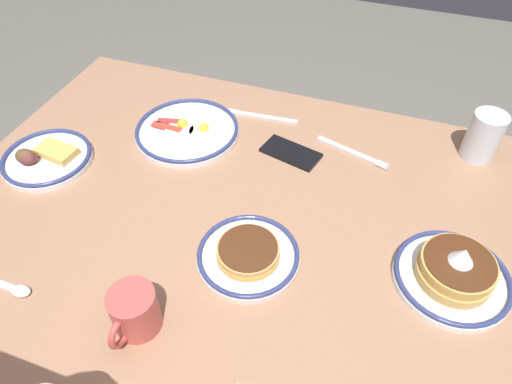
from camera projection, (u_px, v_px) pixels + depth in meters
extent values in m
plane|color=#625E56|center=(243.00, 359.00, 1.53)|extent=(6.00, 6.00, 0.00)
cube|color=#9C7154|center=(236.00, 216.00, 1.01)|extent=(1.32, 0.97, 0.03)
cylinder|color=#856048|center=(449.00, 255.00, 1.40)|extent=(0.07, 0.07, 0.72)
cylinder|color=#856048|center=(136.00, 174.00, 1.65)|extent=(0.07, 0.07, 0.72)
cylinder|color=white|center=(187.00, 132.00, 1.18)|extent=(0.27, 0.27, 0.01)
torus|color=navy|center=(187.00, 129.00, 1.18)|extent=(0.27, 0.27, 0.01)
cylinder|color=white|center=(203.00, 131.00, 1.17)|extent=(0.07, 0.07, 0.01)
sphere|color=yellow|center=(204.00, 128.00, 1.17)|extent=(0.03, 0.03, 0.03)
cylinder|color=white|center=(179.00, 130.00, 1.17)|extent=(0.07, 0.07, 0.01)
sphere|color=yellow|center=(183.00, 124.00, 1.18)|extent=(0.03, 0.03, 0.03)
cube|color=#A73231|center=(171.00, 122.00, 1.20)|extent=(0.08, 0.04, 0.01)
cube|color=#AA3E2F|center=(167.00, 127.00, 1.18)|extent=(0.09, 0.03, 0.01)
cylinder|color=silver|center=(248.00, 257.00, 0.90)|extent=(0.20, 0.20, 0.01)
torus|color=navy|center=(248.00, 254.00, 0.90)|extent=(0.20, 0.20, 0.01)
cylinder|color=gold|center=(248.00, 254.00, 0.90)|extent=(0.13, 0.13, 0.01)
cylinder|color=tan|center=(248.00, 250.00, 0.89)|extent=(0.12, 0.12, 0.01)
cylinder|color=#4C2814|center=(248.00, 247.00, 0.88)|extent=(0.12, 0.12, 0.00)
cylinder|color=white|center=(451.00, 279.00, 0.87)|extent=(0.22, 0.22, 0.01)
torus|color=navy|center=(453.00, 275.00, 0.86)|extent=(0.22, 0.22, 0.01)
cylinder|color=tan|center=(453.00, 275.00, 0.86)|extent=(0.14, 0.14, 0.01)
cylinder|color=tan|center=(455.00, 272.00, 0.85)|extent=(0.14, 0.14, 0.01)
cylinder|color=gold|center=(457.00, 268.00, 0.84)|extent=(0.14, 0.14, 0.01)
cylinder|color=gold|center=(459.00, 264.00, 0.83)|extent=(0.14, 0.14, 0.01)
cylinder|color=#4C2814|center=(460.00, 262.00, 0.83)|extent=(0.13, 0.13, 0.00)
cone|color=white|center=(463.00, 256.00, 0.82)|extent=(0.04, 0.04, 0.03)
cylinder|color=white|center=(47.00, 161.00, 1.11)|extent=(0.21, 0.21, 0.01)
torus|color=navy|center=(46.00, 157.00, 1.10)|extent=(0.21, 0.21, 0.01)
cube|color=gold|center=(56.00, 152.00, 1.11)|extent=(0.10, 0.07, 0.02)
ellipsoid|color=brown|center=(32.00, 157.00, 1.09)|extent=(0.03, 0.02, 0.02)
ellipsoid|color=brown|center=(26.00, 157.00, 1.08)|extent=(0.05, 0.04, 0.04)
ellipsoid|color=brown|center=(25.00, 157.00, 1.08)|extent=(0.05, 0.04, 0.04)
cylinder|color=#BF4C47|center=(135.00, 310.00, 0.78)|extent=(0.08, 0.08, 0.09)
torus|color=#BF4C47|center=(121.00, 331.00, 0.75)|extent=(0.02, 0.06, 0.06)
cylinder|color=brown|center=(132.00, 302.00, 0.76)|extent=(0.07, 0.07, 0.01)
cylinder|color=silver|center=(484.00, 136.00, 1.09)|extent=(0.08, 0.08, 0.12)
cylinder|color=black|center=(481.00, 142.00, 1.10)|extent=(0.07, 0.07, 0.08)
cube|color=black|center=(291.00, 153.00, 1.13)|extent=(0.16, 0.10, 0.01)
cube|color=silver|center=(262.00, 117.00, 1.24)|extent=(0.20, 0.03, 0.01)
cube|color=silver|center=(232.00, 109.00, 1.26)|extent=(0.03, 0.00, 0.00)
cube|color=silver|center=(231.00, 111.00, 1.26)|extent=(0.03, 0.00, 0.00)
cube|color=silver|center=(230.00, 112.00, 1.25)|extent=(0.03, 0.00, 0.00)
cube|color=silver|center=(230.00, 113.00, 1.25)|extent=(0.03, 0.00, 0.00)
cube|color=silver|center=(351.00, 152.00, 1.14)|extent=(0.19, 0.07, 0.01)
cube|color=silver|center=(381.00, 167.00, 1.10)|extent=(0.03, 0.01, 0.00)
cube|color=silver|center=(382.00, 166.00, 1.10)|extent=(0.03, 0.01, 0.00)
cube|color=silver|center=(383.00, 164.00, 1.10)|extent=(0.03, 0.01, 0.00)
cube|color=silver|center=(384.00, 163.00, 1.11)|extent=(0.03, 0.01, 0.00)
ellipsoid|color=silver|center=(21.00, 291.00, 0.85)|extent=(0.04, 0.03, 0.01)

